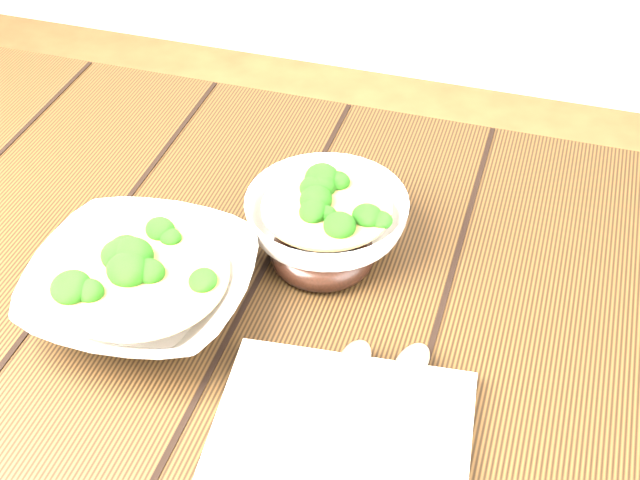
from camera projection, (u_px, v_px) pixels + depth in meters
table at (271, 375)px, 1.02m from camera, size 1.20×0.80×0.75m
soup_bowl_front at (142, 286)px, 0.92m from camera, size 0.24×0.24×0.07m
soup_bowl_back at (326, 218)px, 1.00m from camera, size 0.24×0.24×0.07m
trivet at (323, 253)px, 0.98m from camera, size 0.15×0.15×0.03m
napkin at (341, 438)px, 0.80m from camera, size 0.25×0.21×0.01m
spoon_left at (342, 389)px, 0.83m from camera, size 0.03×0.19×0.01m
spoon_right at (395, 389)px, 0.83m from camera, size 0.06×0.19×0.01m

